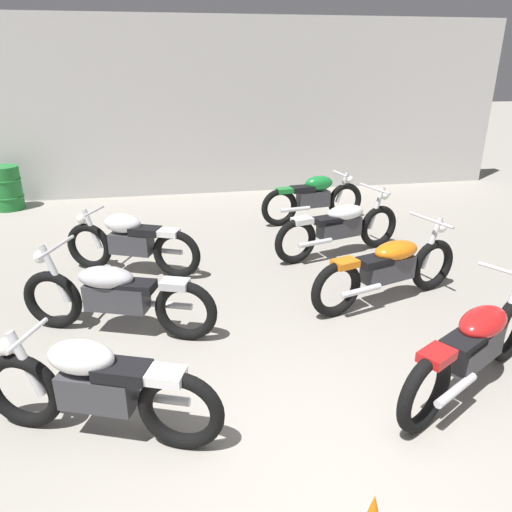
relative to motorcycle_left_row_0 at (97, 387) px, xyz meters
The scene contains 10 objects.
ground_plane 1.87m from the motorcycle_left_row_0, 26.48° to the right, with size 60.00×60.00×0.00m, color gray.
back_wall 7.77m from the motorcycle_left_row_0, 77.75° to the left, with size 13.08×0.24×3.60m, color #BCBAB7.
motorcycle_left_row_0 is the anchor object (origin of this frame).
motorcycle_left_row_1 1.58m from the motorcycle_left_row_0, 89.52° to the left, with size 2.08×0.96×0.97m.
motorcycle_left_row_2 3.19m from the motorcycle_left_row_0, 88.49° to the left, with size 1.85×0.90×0.88m.
motorcycle_right_row_0 3.16m from the motorcycle_left_row_0, ahead, with size 1.93×1.20×0.97m.
motorcycle_right_row_1 3.61m from the motorcycle_left_row_0, 28.82° to the left, with size 2.11×0.90×0.97m.
motorcycle_right_row_2 4.56m from the motorcycle_left_row_0, 46.84° to the left, with size 2.12×0.87×0.97m.
motorcycle_right_row_3 5.88m from the motorcycle_left_row_0, 57.06° to the left, with size 1.96×0.58×0.88m.
oil_drum 7.26m from the motorcycle_left_row_0, 109.94° to the left, with size 0.59×0.59×0.85m.
Camera 1 is at (-0.99, -2.38, 2.75)m, focal length 34.02 mm.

